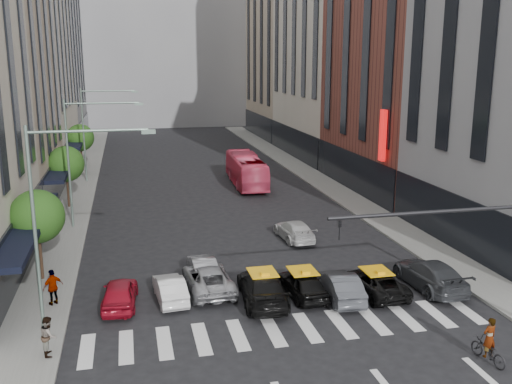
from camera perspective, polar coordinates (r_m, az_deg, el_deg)
ground at (r=25.12m, az=4.89°, el=-14.97°), size 160.00×160.00×0.00m
sidewalk_left at (r=52.59m, az=-17.47°, el=-0.37°), size 3.00×96.00×0.15m
sidewalk_right at (r=55.53m, az=6.86°, el=0.84°), size 3.00×96.00×0.15m
building_left_d at (r=86.71m, az=-20.14°, el=14.48°), size 8.00×18.00×30.00m
building_right_b at (r=53.69m, az=14.07°, el=14.03°), size 8.00×18.00×26.00m
building_right_d at (r=89.35m, az=2.81°, el=14.53°), size 8.00×18.00×28.00m
building_far at (r=106.46m, az=-9.44°, el=16.31°), size 30.00×10.00×36.00m
tree_near at (r=32.48m, az=-21.04°, el=-2.31°), size 2.88×2.88×4.95m
tree_mid at (r=48.01m, az=-18.48°, el=2.67°), size 2.88×2.88×4.95m
tree_far at (r=63.77m, az=-17.17°, el=5.21°), size 2.88×2.88×4.95m
streetlamp_near at (r=25.94m, az=-19.39°, el=-0.79°), size 5.38×0.25×9.00m
streetlamp_mid at (r=41.60m, az=-17.04°, el=4.40°), size 5.38×0.25×9.00m
streetlamp_far at (r=57.45m, az=-15.97°, el=6.74°), size 5.38×0.25×9.00m
traffic_signal at (r=25.87m, az=22.31°, el=-4.36°), size 10.10×0.20×6.00m
liberty_sign at (r=45.83m, az=12.57°, el=5.54°), size 0.30×0.70×4.00m
car_red at (r=29.00m, az=-13.47°, el=-9.81°), size 1.93×4.11×1.36m
car_white_front at (r=29.22m, az=-8.59°, el=-9.52°), size 1.65×3.91×1.26m
car_silver at (r=30.09m, az=-4.79°, el=-8.62°), size 2.48×4.98×1.36m
taxi_left at (r=28.71m, az=0.66°, el=-9.50°), size 2.53×5.40×1.52m
taxi_center at (r=29.41m, az=4.66°, el=-9.14°), size 1.95×4.13×1.36m
car_grey_mid at (r=29.35m, az=8.46°, el=-9.27°), size 1.79×4.31×1.39m
taxi_right at (r=30.30m, az=11.89°, el=-8.85°), size 2.30×4.51×1.22m
car_grey_curb at (r=31.70m, az=16.99°, el=-7.88°), size 2.32×5.28×1.51m
car_row2_left at (r=31.93m, az=-5.37°, el=-7.45°), size 1.46×3.79×1.23m
car_row2_right at (r=38.32m, az=3.85°, el=-3.83°), size 2.08×4.56×1.29m
bus at (r=54.51m, az=-1.00°, el=2.22°), size 2.89×10.73×2.96m
motorcycle at (r=25.29m, az=22.18°, el=-14.52°), size 0.94×1.92×0.97m
rider at (r=24.73m, az=22.45°, el=-11.81°), size 0.66×0.49×1.66m
pedestrian_near at (r=25.07m, az=-20.03°, el=-13.35°), size 0.70×0.86×1.64m
pedestrian_far at (r=29.68m, az=-19.64°, el=-8.94°), size 1.11×0.95×1.78m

